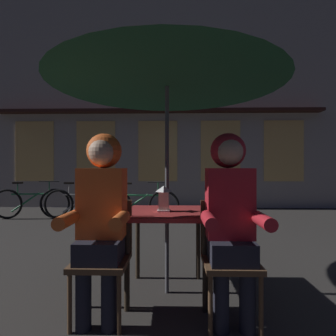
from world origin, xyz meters
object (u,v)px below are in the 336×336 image
lantern (164,198)px  bicycle_third (140,205)px  person_right_hooded (230,206)px  cafe_table (167,222)px  person_left_hooded (102,206)px  chair_right (228,252)px  bicycle_second (82,204)px  bicycle_nearest (31,203)px  patio_umbrella (167,66)px  chair_left (104,251)px

lantern → bicycle_third: bearing=101.1°
person_right_hooded → lantern: bearing=141.2°
cafe_table → person_left_hooded: bearing=-138.4°
bicycle_third → lantern: bearing=-78.9°
cafe_table → person_left_hooded: person_left_hooded is taller
cafe_table → bicycle_third: size_ratio=0.44×
person_right_hooded → chair_right: bearing=90.0°
person_right_hooded → bicycle_second: size_ratio=0.83×
cafe_table → lantern: size_ratio=3.20×
cafe_table → chair_right: (0.48, -0.37, -0.15)m
bicycle_second → bicycle_third: same height
lantern → bicycle_nearest: bearing=131.9°
cafe_table → person_right_hooded: size_ratio=0.53×
chair_right → lantern: bearing=145.3°
patio_umbrella → lantern: (-0.03, -0.02, -1.20)m
chair_left → chair_right: same height
person_left_hooded → bicycle_nearest: 4.69m
patio_umbrella → bicycle_nearest: bearing=132.3°
person_right_hooded → bicycle_third: bearing=107.5°
chair_left → person_right_hooded: (0.96, -0.06, 0.36)m
bicycle_nearest → bicycle_second: bearing=-4.5°
lantern → bicycle_nearest: lantern is taller
chair_left → bicycle_third: (-0.19, 3.58, -0.14)m
person_left_hooded → person_right_hooded: same height
chair_left → chair_right: 0.96m
lantern → chair_right: lantern is taller
patio_umbrella → bicycle_third: (-0.67, 3.22, -1.71)m
lantern → person_left_hooded: 0.61m
bicycle_third → patio_umbrella: bearing=-78.3°
chair_right → bicycle_third: bearing=107.7°
patio_umbrella → chair_left: bearing=-142.5°
chair_left → bicycle_second: (-1.46, 3.70, -0.14)m
cafe_table → bicycle_second: (-1.94, 3.33, -0.29)m
chair_right → bicycle_nearest: chair_right is taller
lantern → bicycle_second: lantern is taller
cafe_table → bicycle_third: bearing=101.7°
patio_umbrella → bicycle_second: bearing=120.3°
person_left_hooded → bicycle_third: person_left_hooded is taller
bicycle_third → bicycle_nearest: bearing=175.2°
person_right_hooded → bicycle_third: size_ratio=0.83×
cafe_table → bicycle_second: bicycle_second is taller
cafe_table → chair_left: bearing=-142.5°
lantern → bicycle_second: (-1.92, 3.35, -0.51)m
chair_left → bicycle_nearest: size_ratio=0.52×
bicycle_second → bicycle_third: size_ratio=1.00×
person_right_hooded → bicycle_second: (-2.42, 3.76, -0.50)m
chair_left → chair_right: size_ratio=1.00×
person_right_hooded → patio_umbrella: bearing=138.4°
bicycle_second → bicycle_third: bearing=-5.1°
patio_umbrella → chair_right: (0.48, -0.37, -1.57)m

